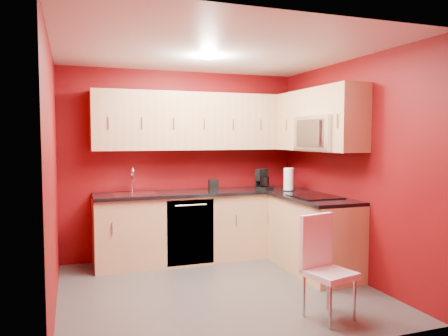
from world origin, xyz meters
TOP-DOWN VIEW (x-y plane):
  - floor at (0.00, 0.00)m, footprint 3.20×3.20m
  - ceiling at (0.00, 0.00)m, footprint 3.20×3.20m
  - wall_back at (0.00, 1.50)m, footprint 3.20×0.00m
  - wall_front at (0.00, -1.50)m, footprint 3.20×0.00m
  - wall_left at (-1.60, 0.00)m, footprint 0.00×3.00m
  - wall_right at (1.60, 0.00)m, footprint 0.00×3.00m
  - base_cabinets_back at (0.20, 1.20)m, footprint 2.80×0.60m
  - base_cabinets_right at (1.30, 0.25)m, footprint 0.60×1.30m
  - countertop_back at (0.20, 1.19)m, footprint 2.80×0.63m
  - countertop_right at (1.29, 0.23)m, footprint 0.63×1.27m
  - upper_cabinets_back at (0.20, 1.32)m, footprint 2.80×0.35m
  - upper_cabinets_right at (1.42, 0.44)m, footprint 0.35×1.55m
  - microwave at (1.39, 0.20)m, footprint 0.42×0.76m
  - cooktop at (1.28, 0.20)m, footprint 0.50×0.55m
  - sink at (-0.70, 1.20)m, footprint 0.52×0.42m
  - dishwasher_front at (-0.05, 0.91)m, footprint 0.60×0.02m
  - downlight at (0.00, 0.30)m, footprint 0.20×0.20m
  - coffee_maker at (1.06, 1.14)m, footprint 0.23×0.26m
  - napkin_holder at (0.37, 1.29)m, footprint 0.15×0.15m
  - paper_towel at (1.28, 0.85)m, footprint 0.20×0.20m
  - dining_chair at (0.70, -1.02)m, footprint 0.45×0.46m

SIDE VIEW (x-z plane):
  - floor at x=0.00m, z-range 0.00..0.00m
  - base_cabinets_back at x=0.20m, z-range 0.00..0.87m
  - base_cabinets_right at x=1.30m, z-range 0.00..0.87m
  - dishwasher_front at x=-0.05m, z-range 0.03..0.84m
  - dining_chair at x=0.70m, z-range 0.00..0.92m
  - countertop_back at x=0.20m, z-range 0.87..0.91m
  - countertop_right at x=1.29m, z-range 0.87..0.91m
  - cooktop at x=1.28m, z-range 0.91..0.92m
  - sink at x=-0.70m, z-range 0.77..1.12m
  - napkin_holder at x=0.37m, z-range 0.91..1.04m
  - coffee_maker at x=1.06m, z-range 0.91..1.18m
  - paper_towel at x=1.28m, z-range 0.91..1.21m
  - wall_back at x=0.00m, z-range -0.35..2.85m
  - wall_front at x=0.00m, z-range -0.35..2.85m
  - wall_left at x=-1.60m, z-range -0.25..2.75m
  - wall_right at x=1.60m, z-range -0.25..2.75m
  - microwave at x=1.39m, z-range 1.45..1.87m
  - upper_cabinets_back at x=0.20m, z-range 1.45..2.20m
  - upper_cabinets_right at x=1.42m, z-range 1.51..2.26m
  - downlight at x=0.00m, z-range 2.48..2.49m
  - ceiling at x=0.00m, z-range 2.50..2.50m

